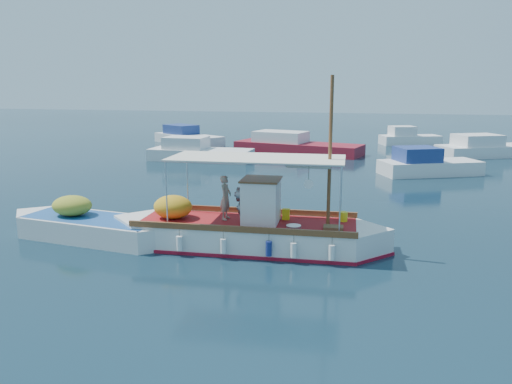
# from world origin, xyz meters

# --- Properties ---
(ground) EXTENTS (160.00, 160.00, 0.00)m
(ground) POSITION_xyz_m (0.00, 0.00, 0.00)
(ground) COLOR black
(ground) RESTS_ON ground
(fishing_caique) EXTENTS (9.02, 2.81, 5.51)m
(fishing_caique) POSITION_xyz_m (-0.79, -0.29, 0.48)
(fishing_caique) COLOR white
(fishing_caique) RESTS_ON ground
(dinghy) EXTENTS (6.53, 2.45, 1.61)m
(dinghy) POSITION_xyz_m (-6.03, -0.64, 0.34)
(dinghy) COLOR white
(dinghy) RESTS_ON ground
(bg_boat_nw) EXTENTS (7.00, 2.46, 1.80)m
(bg_boat_nw) POSITION_xyz_m (-8.71, 16.97, 0.49)
(bg_boat_nw) COLOR silver
(bg_boat_nw) RESTS_ON ground
(bg_boat_n) EXTENTS (9.99, 5.08, 1.80)m
(bg_boat_n) POSITION_xyz_m (-2.91, 22.25, 0.49)
(bg_boat_n) COLOR maroon
(bg_boat_n) RESTS_ON ground
(bg_boat_ne) EXTENTS (6.01, 4.28, 1.80)m
(bg_boat_ne) POSITION_xyz_m (6.02, 14.82, 0.49)
(bg_boat_ne) COLOR silver
(bg_boat_ne) RESTS_ON ground
(bg_boat_e) EXTENTS (7.91, 5.50, 1.80)m
(bg_boat_e) POSITION_xyz_m (10.96, 23.77, 0.49)
(bg_boat_e) COLOR silver
(bg_boat_e) RESTS_ON ground
(bg_boat_far_w) EXTENTS (7.39, 5.89, 1.80)m
(bg_boat_far_w) POSITION_xyz_m (-13.14, 26.34, 0.49)
(bg_boat_far_w) COLOR silver
(bg_boat_far_w) RESTS_ON ground
(bg_boat_far_n) EXTENTS (5.37, 3.55, 1.80)m
(bg_boat_far_n) POSITION_xyz_m (5.81, 30.01, 0.49)
(bg_boat_far_n) COLOR silver
(bg_boat_far_n) RESTS_ON ground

